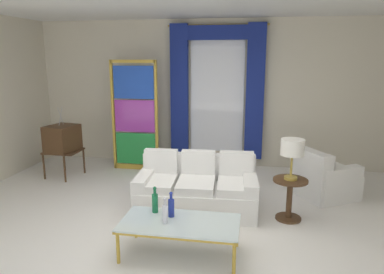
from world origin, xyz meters
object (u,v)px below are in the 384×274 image
(couch_white_long, at_px, (197,189))
(round_side_table, at_px, (289,195))
(bottle_blue_decanter, at_px, (165,213))
(stained_glass_divider, at_px, (135,118))
(table_lamp_brass, at_px, (292,149))
(armchair_white, at_px, (323,180))
(vintage_tv, at_px, (62,139))
(bottle_crystal_tall, at_px, (171,207))
(peacock_figurine, at_px, (155,164))
(bottle_amber_squat, at_px, (155,202))
(coffee_table, at_px, (180,224))

(couch_white_long, bearing_deg, round_side_table, -6.09)
(round_side_table, bearing_deg, bottle_blue_decanter, -140.25)
(stained_glass_divider, relative_size, table_lamp_brass, 3.86)
(armchair_white, distance_m, round_side_table, 1.16)
(vintage_tv, relative_size, round_side_table, 2.26)
(vintage_tv, bearing_deg, stained_glass_divider, 28.84)
(bottle_crystal_tall, xyz_separation_m, peacock_figurine, (-0.95, 2.60, -0.31))
(bottle_blue_decanter, height_order, armchair_white, armchair_white)
(armchair_white, distance_m, table_lamp_brass, 1.37)
(couch_white_long, xyz_separation_m, stained_glass_divider, (-1.54, 1.71, 0.75))
(bottle_amber_squat, bearing_deg, peacock_figurine, 106.17)
(coffee_table, bearing_deg, armchair_white, 48.11)
(couch_white_long, height_order, bottle_blue_decanter, couch_white_long)
(round_side_table, bearing_deg, couch_white_long, 173.91)
(bottle_crystal_tall, distance_m, stained_glass_divider, 3.29)
(couch_white_long, height_order, round_side_table, couch_white_long)
(couch_white_long, height_order, coffee_table, couch_white_long)
(stained_glass_divider, bearing_deg, couch_white_long, -47.95)
(couch_white_long, distance_m, table_lamp_brass, 1.52)
(bottle_amber_squat, height_order, armchair_white, armchair_white)
(bottle_blue_decanter, distance_m, round_side_table, 1.93)
(bottle_crystal_tall, bearing_deg, bottle_blue_decanter, -99.86)
(couch_white_long, distance_m, bottle_amber_squat, 1.19)
(armchair_white, relative_size, table_lamp_brass, 1.95)
(couch_white_long, bearing_deg, vintage_tv, 159.29)
(coffee_table, relative_size, vintage_tv, 1.01)
(couch_white_long, height_order, table_lamp_brass, table_lamp_brass)
(coffee_table, relative_size, peacock_figurine, 2.27)
(bottle_amber_squat, distance_m, vintage_tv, 3.25)
(armchair_white, xyz_separation_m, stained_glass_divider, (-3.49, 0.88, 0.77))
(peacock_figurine, relative_size, round_side_table, 1.01)
(peacock_figurine, bearing_deg, coffee_table, -68.35)
(peacock_figurine, distance_m, round_side_table, 2.85)
(couch_white_long, relative_size, peacock_figurine, 3.02)
(armchair_white, xyz_separation_m, table_lamp_brass, (-0.61, -0.98, 0.74))
(bottle_crystal_tall, distance_m, round_side_table, 1.80)
(bottle_crystal_tall, xyz_separation_m, vintage_tv, (-2.64, 2.24, 0.19))
(bottle_amber_squat, distance_m, armchair_white, 3.02)
(bottle_amber_squat, relative_size, armchair_white, 0.30)
(coffee_table, xyz_separation_m, bottle_amber_squat, (-0.35, 0.21, 0.17))
(coffee_table, bearing_deg, bottle_blue_decanter, -162.24)
(coffee_table, bearing_deg, stained_glass_divider, 117.19)
(couch_white_long, height_order, armchair_white, couch_white_long)
(round_side_table, relative_size, table_lamp_brass, 1.04)
(bottle_blue_decanter, xyz_separation_m, armchair_white, (2.09, 2.21, -0.25))
(stained_glass_divider, relative_size, round_side_table, 3.70)
(round_side_table, bearing_deg, table_lamp_brass, 14.04)
(bottle_amber_squat, distance_m, table_lamp_brass, 1.99)
(bottle_crystal_tall, bearing_deg, bottle_amber_squat, 159.19)
(bottle_blue_decanter, relative_size, table_lamp_brass, 0.54)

